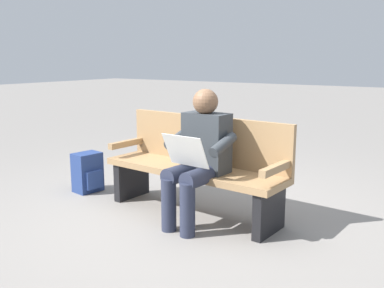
# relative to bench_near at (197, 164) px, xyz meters

# --- Properties ---
(ground_plane) EXTENTS (40.00, 40.00, 0.00)m
(ground_plane) POSITION_rel_bench_near_xyz_m (0.00, 0.07, -0.46)
(ground_plane) COLOR gray
(bench_near) EXTENTS (1.83, 0.60, 0.90)m
(bench_near) POSITION_rel_bench_near_xyz_m (0.00, 0.00, 0.00)
(bench_near) COLOR #9E7A51
(bench_near) RESTS_ON ground
(person_seated) EXTENTS (0.59, 0.59, 1.18)m
(person_seated) POSITION_rel_bench_near_xyz_m (-0.18, 0.25, 0.17)
(person_seated) COLOR #33383D
(person_seated) RESTS_ON ground
(backpack) EXTENTS (0.28, 0.31, 0.43)m
(backpack) POSITION_rel_bench_near_xyz_m (1.34, 0.13, -0.25)
(backpack) COLOR navy
(backpack) RESTS_ON ground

